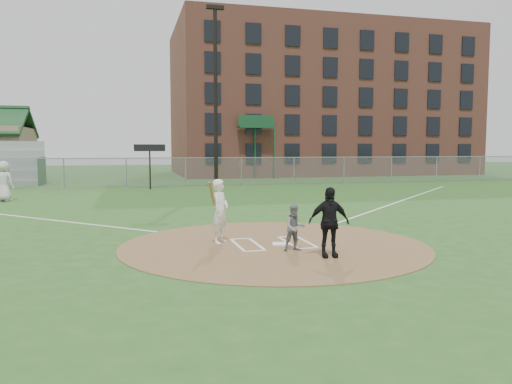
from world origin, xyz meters
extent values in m
plane|color=#26531C|center=(0.00, 0.00, 0.00)|extent=(140.00, 140.00, 0.00)
cylinder|color=brown|center=(0.00, 0.00, 0.01)|extent=(8.40, 8.40, 0.02)
cube|color=silver|center=(0.17, -0.06, 0.03)|extent=(0.54, 0.54, 0.03)
cube|color=white|center=(9.00, 9.00, 0.01)|extent=(17.04, 17.04, 0.01)
imported|color=slate|center=(0.29, -0.93, 0.62)|extent=(0.59, 0.46, 1.20)
imported|color=black|center=(0.84, -1.85, 0.87)|extent=(1.04, 0.53, 1.71)
imported|color=silver|center=(-9.93, 14.31, 1.01)|extent=(1.18, 1.04, 2.02)
cube|color=white|center=(-1.00, 0.15, 0.03)|extent=(0.08, 1.80, 0.01)
cube|color=white|center=(-0.45, 0.15, 0.03)|extent=(0.08, 1.80, 0.01)
cube|color=white|center=(-0.72, 1.05, 0.03)|extent=(0.62, 0.08, 0.01)
cube|color=white|center=(-0.72, -0.75, 0.03)|extent=(0.62, 0.08, 0.01)
cube|color=white|center=(1.00, 0.15, 0.03)|extent=(0.08, 1.80, 0.01)
cube|color=white|center=(0.45, 0.15, 0.03)|extent=(0.08, 1.80, 0.01)
cube|color=white|center=(0.72, 1.05, 0.03)|extent=(0.62, 0.08, 0.01)
cube|color=white|center=(0.72, -0.75, 0.03)|extent=(0.62, 0.08, 0.01)
imported|color=white|center=(-1.39, 0.58, 0.91)|extent=(0.73, 0.78, 1.78)
cylinder|color=olive|center=(-1.69, 0.18, 1.45)|extent=(0.30, 0.58, 0.70)
cube|color=slate|center=(0.00, 22.00, 1.00)|extent=(56.00, 0.03, 2.00)
cube|color=gray|center=(0.00, 22.00, 2.00)|extent=(56.00, 0.06, 0.06)
cube|color=gray|center=(0.00, 22.00, 1.00)|extent=(56.08, 0.08, 2.00)
cube|color=#194728|center=(-10.00, 26.20, 1.00)|extent=(0.08, 3.20, 2.00)
cube|color=#975041|center=(16.00, 38.00, 7.50)|extent=(30.00, 16.00, 15.00)
cube|color=black|center=(15.90, 29.94, 7.40)|extent=(26.60, 0.10, 12.20)
cube|color=#194728|center=(7.00, 29.34, 4.50)|extent=(3.20, 1.00, 0.15)
cube|color=#194728|center=(7.00, 29.84, 2.25)|extent=(0.12, 0.12, 4.50)
cube|color=#194728|center=(8.50, 28.89, 2.25)|extent=(0.12, 0.12, 4.50)
cube|color=#194728|center=(7.00, 29.34, 5.05)|extent=(3.20, 0.08, 1.00)
cylinder|color=black|center=(2.00, 21.00, 6.00)|extent=(0.26, 0.26, 12.00)
cube|color=black|center=(2.00, 21.00, 12.10)|extent=(1.20, 0.30, 0.25)
cylinder|color=black|center=(-2.50, 20.20, 1.30)|extent=(0.10, 0.10, 2.60)
cube|color=black|center=(-2.50, 20.20, 2.70)|extent=(2.00, 0.10, 0.45)
camera|label=1|loc=(-3.83, -13.00, 2.65)|focal=35.00mm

